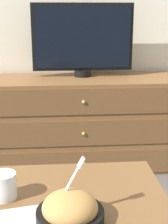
# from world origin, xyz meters

# --- Properties ---
(ground_plane) EXTENTS (12.00, 12.00, 0.00)m
(ground_plane) POSITION_xyz_m (0.00, 0.00, 0.00)
(ground_plane) COLOR #56514C
(dresser) EXTENTS (1.47, 0.47, 0.65)m
(dresser) POSITION_xyz_m (-0.06, -0.26, 0.32)
(dresser) COLOR brown
(dresser) RESTS_ON ground_plane
(tv) EXTENTS (0.70, 0.12, 0.50)m
(tv) POSITION_xyz_m (-0.04, -0.18, 0.91)
(tv) COLOR black
(tv) RESTS_ON dresser
(coffee_table) EXTENTS (0.80, 0.57, 0.49)m
(coffee_table) POSITION_xyz_m (-0.26, -1.57, 0.41)
(coffee_table) COLOR brown
(coffee_table) RESTS_ON ground_plane
(takeout_bowl) EXTENTS (0.21, 0.21, 0.20)m
(takeout_bowl) POSITION_xyz_m (-0.20, -1.69, 0.53)
(takeout_bowl) COLOR black
(takeout_bowl) RESTS_ON coffee_table
(drink_cup) EXTENTS (0.09, 0.09, 0.09)m
(drink_cup) POSITION_xyz_m (-0.42, -1.54, 0.53)
(drink_cup) COLOR beige
(drink_cup) RESTS_ON coffee_table
(napkin) EXTENTS (0.19, 0.19, 0.00)m
(napkin) POSITION_xyz_m (-0.33, -1.69, 0.49)
(napkin) COLOR white
(napkin) RESTS_ON coffee_table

